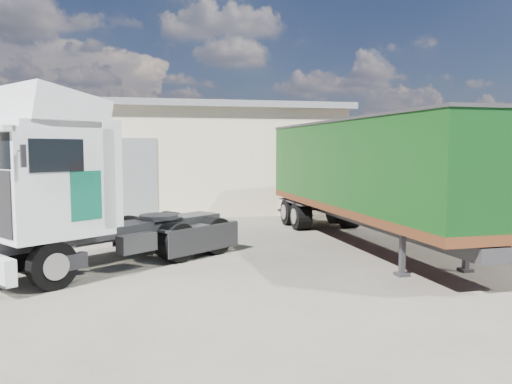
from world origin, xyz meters
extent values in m
plane|color=#272520|center=(0.00, 0.00, 0.00)|extent=(120.00, 120.00, 0.00)
cube|color=#C4B997|center=(-6.00, 16.00, 2.50)|extent=(30.00, 12.00, 5.00)
cube|color=#5C5E61|center=(-6.00, 16.00, 5.15)|extent=(30.60, 12.60, 0.30)
cube|color=#5C5E61|center=(-2.00, 9.98, 1.80)|extent=(4.00, 0.08, 3.60)
cube|color=#5C5E61|center=(-6.00, 16.00, 5.35)|extent=(30.60, 0.40, 0.15)
cube|color=maroon|center=(11.50, 6.00, 1.25)|extent=(0.35, 26.00, 2.50)
cylinder|color=black|center=(-3.19, 0.16, 0.55)|extent=(2.39, 2.69, 1.09)
cylinder|color=black|center=(-0.28, 2.30, 0.55)|extent=(2.42, 2.73, 1.09)
cylinder|color=black|center=(0.88, 3.16, 0.55)|extent=(2.42, 2.73, 1.09)
cube|color=#2D2D30|center=(-1.20, 1.63, 0.93)|extent=(6.02, 4.79, 0.31)
cube|color=silver|center=(-2.90, 0.37, 2.35)|extent=(3.44, 3.48, 2.53)
cube|color=silver|center=(-2.73, 0.49, 3.97)|extent=(3.13, 3.24, 1.27)
cube|color=#0C5640|center=(-3.33, 1.66, 2.06)|extent=(0.63, 0.47, 1.13)
cube|color=#0C5640|center=(-1.79, -0.43, 2.06)|extent=(0.63, 0.47, 1.13)
cylinder|color=#2D2D30|center=(-0.12, 2.42, 1.14)|extent=(1.59, 1.59, 0.12)
cube|color=#2D2D30|center=(5.68, -1.31, 0.55)|extent=(0.31, 0.31, 1.11)
cube|color=#2D2D30|center=(7.49, -1.26, 0.55)|extent=(0.31, 0.31, 1.11)
cylinder|color=black|center=(6.35, 6.62, 0.53)|extent=(2.60, 1.14, 1.07)
cube|color=#2D2D30|center=(6.47, 2.54, 0.91)|extent=(1.17, 12.11, 0.35)
cube|color=#512912|center=(6.47, 2.54, 1.24)|extent=(2.88, 12.16, 0.24)
cube|color=black|center=(6.47, 2.54, 2.67)|extent=(2.88, 12.16, 2.62)
cube|color=#2D2D30|center=(6.47, 2.54, 4.00)|extent=(2.94, 12.22, 0.08)
cylinder|color=black|center=(-4.71, 6.69, 0.36)|extent=(2.14, 0.86, 0.72)
cylinder|color=black|center=(-4.95, 10.18, 0.36)|extent=(2.14, 0.86, 0.72)
cube|color=silver|center=(-4.83, 8.44, 1.15)|extent=(2.42, 5.15, 1.86)
cube|color=silver|center=(-4.69, 6.37, 1.09)|extent=(2.08, 1.12, 1.20)
cube|color=black|center=(-4.71, 6.58, 1.69)|extent=(1.91, 0.22, 0.66)
camera|label=1|loc=(-0.42, -12.35, 3.14)|focal=35.00mm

